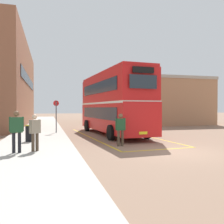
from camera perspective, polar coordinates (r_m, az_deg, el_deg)
name	(u,v)px	position (r m, az deg, el deg)	size (l,w,h in m)	color
ground_plane	(105,128)	(25.53, -1.62, -3.71)	(135.60, 135.60, 0.00)	#846651
sidewalk_left	(41,127)	(27.25, -16.26, -3.31)	(4.00, 57.60, 0.14)	#B2ADA3
depot_building_right	(160,102)	(35.60, 11.04, 2.31)	(8.56, 14.04, 5.85)	#AD7A56
double_decker_bus	(113,102)	(19.14, 0.16, 2.25)	(3.43, 10.80, 4.75)	black
single_deck_bus	(105,111)	(36.50, -1.55, 0.27)	(3.44, 9.29, 3.02)	black
pedestrian_boarding	(121,127)	(13.31, 2.00, -3.54)	(0.59, 0.27, 1.78)	#473828
pedestrian_waiting_near	(17,128)	(11.33, -21.40, -3.55)	(0.60, 0.28, 1.81)	black
pedestrian_waiting_far	(35,130)	(11.53, -17.54, -4.03)	(0.51, 0.45, 1.65)	#473828
litter_bin	(30,133)	(14.99, -18.58, -4.70)	(0.55, 0.55, 0.95)	black
bus_stop_sign	(56,113)	(19.65, -12.91, -0.27)	(0.44, 0.08, 2.53)	#4C4C51
bay_marking_yellow	(121,137)	(17.40, 2.06, -5.90)	(5.18, 12.95, 0.01)	gold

